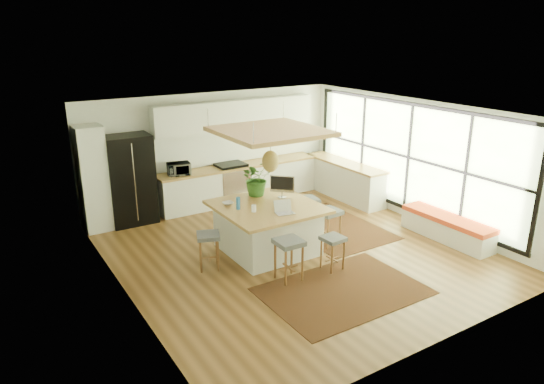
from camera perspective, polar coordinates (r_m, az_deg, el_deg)
floor at (r=9.72m, az=2.59°, el=-6.76°), size 7.00×7.00×0.00m
ceiling at (r=8.92m, az=2.84°, el=9.16°), size 7.00×7.00×0.00m
wall_back at (r=12.16m, az=-6.77°, el=5.03°), size 6.50×0.00×6.50m
wall_front at (r=6.85m, az=19.76°, el=-6.63°), size 6.50×0.00×6.50m
wall_left at (r=7.93m, az=-17.00°, el=-2.93°), size 0.00×7.00×7.00m
wall_right at (r=11.34m, az=16.35°, el=3.44°), size 0.00×7.00×7.00m
window_wall at (r=11.30m, az=16.27°, el=3.67°), size 0.10×6.20×2.60m
pantry at (r=11.01m, az=-19.94°, el=1.43°), size 0.55×0.60×2.25m
back_counter_base at (r=12.36m, az=-3.68°, el=0.97°), size 4.20×0.60×0.88m
back_counter_top at (r=12.23m, az=-3.72°, el=3.03°), size 4.24×0.64×0.05m
backsplash at (r=12.38m, az=-4.43°, el=5.35°), size 4.20×0.02×0.80m
upper_cabinets at (r=12.09m, az=-4.16°, el=8.90°), size 4.20×0.34×0.70m
range at (r=12.23m, az=-4.71°, el=1.05°), size 0.76×0.62×1.00m
right_counter_base at (r=12.73m, az=8.36°, el=1.32°), size 0.60×2.50×0.88m
right_counter_top at (r=12.60m, az=8.46°, el=3.32°), size 0.64×2.54×0.05m
window_bench at (r=10.73m, az=19.49°, el=-3.91°), size 0.52×2.00×0.50m
ceiling_panel at (r=9.21m, az=-0.20°, el=5.35°), size 1.86×1.86×0.80m
rug_near at (r=8.40m, az=8.18°, el=-11.19°), size 2.60×1.80×0.01m
rug_right at (r=10.87m, az=6.77°, el=-4.04°), size 1.80×2.60×0.01m
fridge at (r=11.26m, az=-16.06°, el=1.11°), size 0.99×0.79×1.97m
island at (r=9.54m, az=-0.54°, el=-4.17°), size 1.85×1.85×0.93m
stool_near_left at (r=8.50m, az=1.94°, el=-7.93°), size 0.45×0.45×0.74m
stool_near_right at (r=8.93m, az=6.99°, el=-6.74°), size 0.39×0.39×0.63m
stool_right_front at (r=9.90m, az=6.49°, el=-4.13°), size 0.46×0.46×0.73m
stool_right_back at (r=10.57m, az=4.06°, el=-2.57°), size 0.49×0.49×0.72m
stool_left_side at (r=8.96m, az=-7.29°, el=-6.65°), size 0.51×0.51×0.67m
laptop at (r=8.92m, az=1.50°, el=-1.79°), size 0.39×0.41×0.25m
monitor at (r=9.73m, az=1.17°, el=0.81°), size 0.48×0.47×0.46m
microwave at (r=11.51m, az=-10.70°, el=2.79°), size 0.55×0.37×0.34m
island_plant at (r=9.88m, az=-1.73°, el=1.20°), size 0.67×0.74×0.56m
island_bowl at (r=9.44m, az=-5.11°, el=-1.31°), size 0.20×0.20×0.05m
island_bottle_0 at (r=9.17m, az=-3.80°, el=-1.42°), size 0.07×0.07×0.19m
island_bottle_1 at (r=9.03m, az=-2.21°, el=-1.70°), size 0.07×0.07×0.19m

